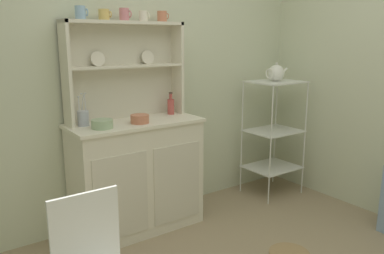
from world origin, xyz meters
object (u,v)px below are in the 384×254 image
(hutch_shelf_unit, at_px, (124,63))
(utensil_jar, at_px, (83,118))
(hutch_cabinet, at_px, (137,175))
(bakers_rack, at_px, (274,126))
(cup_sky_0, at_px, (81,13))
(porcelain_teapot, at_px, (276,73))
(jam_bottle, at_px, (171,106))
(bowl_mixing_large, at_px, (102,124))

(hutch_shelf_unit, height_order, utensil_jar, hutch_shelf_unit)
(hutch_cabinet, xyz_separation_m, bakers_rack, (1.42, -0.09, 0.22))
(cup_sky_0, xyz_separation_m, utensil_jar, (-0.04, -0.04, -0.73))
(utensil_jar, xyz_separation_m, porcelain_teapot, (1.79, -0.17, 0.24))
(hutch_cabinet, xyz_separation_m, jam_bottle, (0.37, 0.09, 0.50))
(hutch_shelf_unit, bearing_deg, bowl_mixing_large, -141.16)
(cup_sky_0, relative_size, utensil_jar, 0.38)
(jam_bottle, xyz_separation_m, porcelain_teapot, (1.04, -0.18, 0.23))
(hutch_cabinet, distance_m, hutch_shelf_unit, 0.87)
(hutch_cabinet, relative_size, jam_bottle, 5.52)
(bakers_rack, height_order, porcelain_teapot, porcelain_teapot)
(porcelain_teapot, bearing_deg, cup_sky_0, 172.98)
(porcelain_teapot, bearing_deg, jam_bottle, 170.26)
(jam_bottle, bearing_deg, bakers_rack, -9.73)
(bowl_mixing_large, distance_m, utensil_jar, 0.17)
(hutch_cabinet, distance_m, bakers_rack, 1.44)
(hutch_shelf_unit, height_order, bakers_rack, hutch_shelf_unit)
(hutch_shelf_unit, xyz_separation_m, bakers_rack, (1.42, -0.26, -0.63))
(bakers_rack, relative_size, cup_sky_0, 11.94)
(hutch_cabinet, bearing_deg, bakers_rack, -3.74)
(utensil_jar, bearing_deg, cup_sky_0, 45.22)
(bakers_rack, bearing_deg, jam_bottle, 170.27)
(cup_sky_0, bearing_deg, utensil_jar, -134.78)
(cup_sky_0, bearing_deg, bakers_rack, -7.02)
(hutch_shelf_unit, bearing_deg, porcelain_teapot, -10.27)
(bowl_mixing_large, height_order, porcelain_teapot, porcelain_teapot)
(hutch_shelf_unit, height_order, cup_sky_0, cup_sky_0)
(porcelain_teapot, bearing_deg, utensil_jar, 174.55)
(cup_sky_0, distance_m, utensil_jar, 0.73)
(jam_bottle, distance_m, porcelain_teapot, 1.08)
(bowl_mixing_large, relative_size, porcelain_teapot, 0.62)
(bakers_rack, xyz_separation_m, porcelain_teapot, (-0.00, 0.00, 0.50))
(hutch_cabinet, height_order, porcelain_teapot, porcelain_teapot)
(hutch_shelf_unit, relative_size, cup_sky_0, 10.24)
(bowl_mixing_large, xyz_separation_m, utensil_jar, (-0.08, 0.15, 0.03))
(bakers_rack, height_order, bowl_mixing_large, bakers_rack)
(hutch_shelf_unit, relative_size, jam_bottle, 5.14)
(hutch_cabinet, bearing_deg, bowl_mixing_large, -166.03)
(hutch_cabinet, bearing_deg, utensil_jar, 168.18)
(jam_bottle, bearing_deg, bowl_mixing_large, -166.56)
(hutch_cabinet, height_order, utensil_jar, utensil_jar)
(hutch_cabinet, height_order, jam_bottle, jam_bottle)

